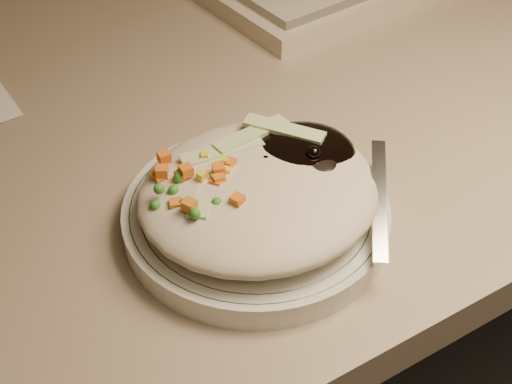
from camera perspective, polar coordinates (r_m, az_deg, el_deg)
desk at (r=0.88m, az=-1.05°, el=-1.97°), size 1.40×0.70×0.74m
plate at (r=0.58m, az=0.00°, el=-1.94°), size 0.21×0.21×0.02m
plate_rim at (r=0.57m, az=0.00°, el=-1.21°), size 0.20×0.20×0.00m
meal at (r=0.56m, az=0.42°, el=0.54°), size 0.21×0.19×0.05m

